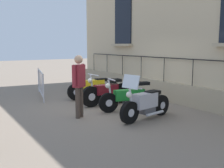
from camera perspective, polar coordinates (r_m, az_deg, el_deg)
ground_plane at (r=8.66m, az=-0.87°, el=-5.33°), size 60.00×60.00×0.00m
motorcycle_yellow at (r=10.21m, az=-3.88°, el=-0.85°), size 2.11×0.67×0.94m
motorcycle_maroon at (r=9.17m, az=-1.03°, el=-1.81°), size 2.01×0.70×1.09m
motorcycle_green at (r=8.38m, az=3.97°, el=-2.88°), size 2.10×0.70×1.03m
motorcycle_silver at (r=7.41m, az=7.20°, el=-4.26°), size 1.92×0.66×1.29m
crowd_barrier at (r=10.91m, az=-15.02°, el=0.25°), size 0.61×2.38×1.05m
pedestrian_standing at (r=7.50m, az=-7.09°, el=0.35°), size 0.46×0.38×1.77m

